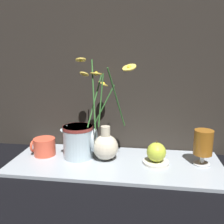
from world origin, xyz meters
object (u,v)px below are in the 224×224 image
vase_with_flowers (105,142)px  yellow_mug (44,147)px  ceramic_pitcher (79,140)px  orange_fruit (156,152)px  tea_glass (203,144)px

vase_with_flowers → yellow_mug: 0.25m
yellow_mug → ceramic_pitcher: size_ratio=0.68×
yellow_mug → orange_fruit: 0.44m
tea_glass → orange_fruit: (-0.16, -0.02, -0.03)m
yellow_mug → orange_fruit: (0.44, -0.02, 0.01)m
yellow_mug → ceramic_pitcher: 0.15m
vase_with_flowers → orange_fruit: bearing=-4.1°
vase_with_flowers → tea_glass: (0.36, 0.00, 0.01)m
yellow_mug → orange_fruit: orange_fruit is taller
yellow_mug → ceramic_pitcher: ceramic_pitcher is taller
orange_fruit → ceramic_pitcher: bearing=176.2°
orange_fruit → tea_glass: bearing=5.4°
vase_with_flowers → tea_glass: size_ratio=2.92×
ceramic_pitcher → tea_glass: (0.46, -0.00, 0.01)m
ceramic_pitcher → tea_glass: size_ratio=1.08×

